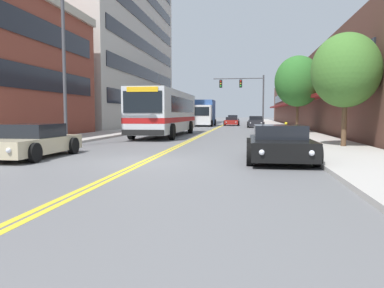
{
  "coord_description": "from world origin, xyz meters",
  "views": [
    {
      "loc": [
        3.34,
        -11.99,
        1.58
      ],
      "look_at": [
        -0.97,
        17.3,
        -0.81
      ],
      "focal_mm": 35.0,
      "sensor_mm": 36.0,
      "label": 1
    }
  ],
  "objects_px": {
    "car_dark_grey_parked_left_far": "(184,122)",
    "street_lamp_left_near": "(70,54)",
    "car_charcoal_parked_right_mid": "(256,122)",
    "traffic_signal_mast": "(246,90)",
    "car_beige_parked_left_near": "(31,142)",
    "city_bus": "(166,111)",
    "car_champagne_parked_left_mid": "(170,124)",
    "car_red_moving_second": "(232,121)",
    "car_navy_moving_lead": "(233,119)",
    "street_tree_right_mid": "(298,81)",
    "box_truck": "(204,113)",
    "car_black_parked_right_foreground": "(280,144)",
    "fire_hydrant": "(286,129)",
    "street_tree_right_near": "(346,71)"
  },
  "relations": [
    {
      "from": "car_charcoal_parked_right_mid",
      "to": "fire_hydrant",
      "type": "height_order",
      "value": "car_charcoal_parked_right_mid"
    },
    {
      "from": "car_dark_grey_parked_left_far",
      "to": "street_lamp_left_near",
      "type": "relative_size",
      "value": 0.61
    },
    {
      "from": "box_truck",
      "to": "street_lamp_left_near",
      "type": "height_order",
      "value": "street_lamp_left_near"
    },
    {
      "from": "fire_hydrant",
      "to": "car_red_moving_second",
      "type": "bearing_deg",
      "value": 100.35
    },
    {
      "from": "car_beige_parked_left_near",
      "to": "street_tree_right_near",
      "type": "distance_m",
      "value": 13.44
    },
    {
      "from": "car_champagne_parked_left_mid",
      "to": "street_tree_right_near",
      "type": "bearing_deg",
      "value": -57.86
    },
    {
      "from": "city_bus",
      "to": "car_dark_grey_parked_left_far",
      "type": "distance_m",
      "value": 19.47
    },
    {
      "from": "box_truck",
      "to": "car_red_moving_second",
      "type": "bearing_deg",
      "value": 41.49
    },
    {
      "from": "car_beige_parked_left_near",
      "to": "car_champagne_parked_left_mid",
      "type": "bearing_deg",
      "value": 89.59
    },
    {
      "from": "box_truck",
      "to": "street_lamp_left_near",
      "type": "distance_m",
      "value": 31.79
    },
    {
      "from": "car_black_parked_right_foreground",
      "to": "fire_hydrant",
      "type": "height_order",
      "value": "car_black_parked_right_foreground"
    },
    {
      "from": "car_black_parked_right_foreground",
      "to": "street_tree_right_near",
      "type": "height_order",
      "value": "street_tree_right_near"
    },
    {
      "from": "street_lamp_left_near",
      "to": "car_beige_parked_left_near",
      "type": "bearing_deg",
      "value": -82.87
    },
    {
      "from": "car_dark_grey_parked_left_far",
      "to": "box_truck",
      "type": "xyz_separation_m",
      "value": [
        2.26,
        2.55,
        1.1
      ]
    },
    {
      "from": "car_charcoal_parked_right_mid",
      "to": "street_tree_right_near",
      "type": "xyz_separation_m",
      "value": [
        3.32,
        -27.11,
        2.88
      ]
    },
    {
      "from": "car_beige_parked_left_near",
      "to": "car_dark_grey_parked_left_far",
      "type": "relative_size",
      "value": 1.01
    },
    {
      "from": "car_beige_parked_left_near",
      "to": "city_bus",
      "type": "bearing_deg",
      "value": 82.01
    },
    {
      "from": "car_dark_grey_parked_left_far",
      "to": "street_tree_right_mid",
      "type": "bearing_deg",
      "value": -53.56
    },
    {
      "from": "car_champagne_parked_left_mid",
      "to": "car_black_parked_right_foreground",
      "type": "height_order",
      "value": "car_champagne_parked_left_mid"
    },
    {
      "from": "car_champagne_parked_left_mid",
      "to": "box_truck",
      "type": "bearing_deg",
      "value": 79.95
    },
    {
      "from": "car_charcoal_parked_right_mid",
      "to": "street_lamp_left_near",
      "type": "relative_size",
      "value": 0.57
    },
    {
      "from": "car_champagne_parked_left_mid",
      "to": "car_beige_parked_left_near",
      "type": "bearing_deg",
      "value": -90.41
    },
    {
      "from": "city_bus",
      "to": "traffic_signal_mast",
      "type": "bearing_deg",
      "value": 72.9
    },
    {
      "from": "car_champagne_parked_left_mid",
      "to": "car_red_moving_second",
      "type": "bearing_deg",
      "value": 69.63
    },
    {
      "from": "car_black_parked_right_foreground",
      "to": "car_beige_parked_left_near",
      "type": "bearing_deg",
      "value": -177.77
    },
    {
      "from": "street_lamp_left_near",
      "to": "fire_hydrant",
      "type": "bearing_deg",
      "value": 39.4
    },
    {
      "from": "traffic_signal_mast",
      "to": "car_dark_grey_parked_left_far",
      "type": "bearing_deg",
      "value": 171.46
    },
    {
      "from": "car_champagne_parked_left_mid",
      "to": "car_red_moving_second",
      "type": "xyz_separation_m",
      "value": [
        5.54,
        14.91,
        -0.06
      ]
    },
    {
      "from": "car_champagne_parked_left_mid",
      "to": "car_navy_moving_lead",
      "type": "height_order",
      "value": "car_navy_moving_lead"
    },
    {
      "from": "car_black_parked_right_foreground",
      "to": "street_tree_right_mid",
      "type": "bearing_deg",
      "value": 80.85
    },
    {
      "from": "car_champagne_parked_left_mid",
      "to": "traffic_signal_mast",
      "type": "xyz_separation_m",
      "value": [
        7.4,
        8.19,
        3.73
      ]
    },
    {
      "from": "box_truck",
      "to": "car_dark_grey_parked_left_far",
      "type": "bearing_deg",
      "value": -131.49
    },
    {
      "from": "street_tree_right_mid",
      "to": "fire_hydrant",
      "type": "relative_size",
      "value": 6.58
    },
    {
      "from": "car_black_parked_right_foreground",
      "to": "car_red_moving_second",
      "type": "bearing_deg",
      "value": 94.69
    },
    {
      "from": "traffic_signal_mast",
      "to": "street_lamp_left_near",
      "type": "relative_size",
      "value": 0.83
    },
    {
      "from": "box_truck",
      "to": "street_tree_right_near",
      "type": "height_order",
      "value": "street_tree_right_near"
    },
    {
      "from": "box_truck",
      "to": "car_charcoal_parked_right_mid",
      "type": "bearing_deg",
      "value": -29.94
    },
    {
      "from": "car_beige_parked_left_near",
      "to": "traffic_signal_mast",
      "type": "xyz_separation_m",
      "value": [
        7.57,
        32.24,
        3.77
      ]
    },
    {
      "from": "car_navy_moving_lead",
      "to": "street_tree_right_mid",
      "type": "height_order",
      "value": "street_tree_right_mid"
    },
    {
      "from": "car_beige_parked_left_near",
      "to": "car_champagne_parked_left_mid",
      "type": "height_order",
      "value": "car_champagne_parked_left_mid"
    },
    {
      "from": "car_charcoal_parked_right_mid",
      "to": "fire_hydrant",
      "type": "bearing_deg",
      "value": -85.13
    },
    {
      "from": "car_charcoal_parked_right_mid",
      "to": "city_bus",
      "type": "bearing_deg",
      "value": -110.57
    },
    {
      "from": "traffic_signal_mast",
      "to": "street_tree_right_near",
      "type": "bearing_deg",
      "value": -80.54
    },
    {
      "from": "city_bus",
      "to": "street_lamp_left_near",
      "type": "distance_m",
      "value": 10.33
    },
    {
      "from": "car_beige_parked_left_near",
      "to": "fire_hydrant",
      "type": "height_order",
      "value": "car_beige_parked_left_near"
    },
    {
      "from": "car_beige_parked_left_near",
      "to": "car_red_moving_second",
      "type": "distance_m",
      "value": 39.38
    },
    {
      "from": "car_beige_parked_left_near",
      "to": "box_truck",
      "type": "xyz_separation_m",
      "value": [
        2.27,
        35.93,
        1.13
      ]
    },
    {
      "from": "car_beige_parked_left_near",
      "to": "car_black_parked_right_foreground",
      "type": "distance_m",
      "value": 8.88
    },
    {
      "from": "street_tree_right_mid",
      "to": "traffic_signal_mast",
      "type": "bearing_deg",
      "value": 105.62
    },
    {
      "from": "car_charcoal_parked_right_mid",
      "to": "street_tree_right_near",
      "type": "relative_size",
      "value": 0.84
    }
  ]
}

